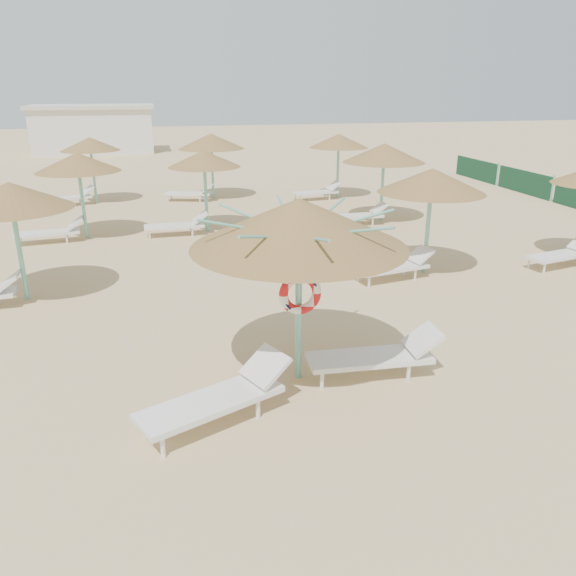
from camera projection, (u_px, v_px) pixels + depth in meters
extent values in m
plane|color=tan|center=(298.00, 377.00, 9.44)|extent=(120.00, 120.00, 0.00)
cylinder|color=#6BBAA8|center=(299.00, 307.00, 9.03)|extent=(0.11, 0.11, 2.54)
cone|color=olive|center=(299.00, 223.00, 8.55)|extent=(3.39, 3.39, 0.76)
cylinder|color=#6BBAA8|center=(299.00, 240.00, 8.64)|extent=(0.20, 0.20, 0.12)
cylinder|color=#6BBAA8|center=(347.00, 223.00, 8.74)|extent=(1.53, 0.04, 0.38)
cylinder|color=#6BBAA8|center=(323.00, 216.00, 9.19)|extent=(1.11, 1.11, 0.38)
cylinder|color=#6BBAA8|center=(287.00, 215.00, 9.28)|extent=(0.04, 1.53, 0.38)
cylinder|color=#6BBAA8|center=(257.00, 220.00, 8.95)|extent=(1.11, 1.11, 0.38)
cylinder|color=#6BBAA8|center=(249.00, 229.00, 8.40)|extent=(1.53, 0.04, 0.38)
cylinder|color=#6BBAA8|center=(271.00, 237.00, 7.95)|extent=(1.11, 1.11, 0.38)
cylinder|color=#6BBAA8|center=(313.00, 239.00, 7.86)|extent=(0.04, 1.53, 0.38)
cylinder|color=#6BBAA8|center=(345.00, 232.00, 8.18)|extent=(1.11, 1.11, 0.38)
torus|color=red|center=(300.00, 294.00, 8.85)|extent=(0.69, 0.15, 0.69)
cylinder|color=white|center=(163.00, 447.00, 7.37)|extent=(0.07, 0.07, 0.32)
cylinder|color=white|center=(145.00, 428.00, 7.79)|extent=(0.07, 0.07, 0.32)
cylinder|color=white|center=(258.00, 409.00, 8.24)|extent=(0.07, 0.07, 0.32)
cylinder|color=white|center=(237.00, 393.00, 8.66)|extent=(0.07, 0.07, 0.32)
cube|color=white|center=(211.00, 402.00, 8.03)|extent=(2.24, 1.52, 0.09)
cube|color=white|center=(265.00, 366.00, 8.49)|extent=(0.78, 0.84, 0.41)
cylinder|color=white|center=(322.00, 381.00, 9.03)|extent=(0.07, 0.07, 0.30)
cylinder|color=white|center=(315.00, 365.00, 9.53)|extent=(0.07, 0.07, 0.30)
cylinder|color=white|center=(409.00, 373.00, 9.27)|extent=(0.07, 0.07, 0.30)
cylinder|color=white|center=(397.00, 358.00, 9.78)|extent=(0.07, 0.07, 0.30)
cube|color=white|center=(369.00, 358.00, 9.36)|extent=(2.10, 0.79, 0.09)
cube|color=white|center=(423.00, 339.00, 9.42)|extent=(0.56, 0.68, 0.40)
cylinder|color=#6BBAA8|center=(20.00, 251.00, 12.48)|extent=(0.11, 0.11, 2.30)
cone|color=olive|center=(10.00, 196.00, 12.05)|extent=(2.61, 2.61, 0.59)
cylinder|color=#6BBAA8|center=(12.00, 206.00, 12.14)|extent=(0.20, 0.20, 0.12)
cube|color=white|center=(8.00, 282.00, 12.31)|extent=(0.52, 0.63, 0.36)
cylinder|color=#6BBAA8|center=(83.00, 202.00, 17.61)|extent=(0.11, 0.11, 2.30)
cone|color=olive|center=(78.00, 162.00, 17.19)|extent=(2.56, 2.56, 0.58)
cylinder|color=#6BBAA8|center=(79.00, 170.00, 17.27)|extent=(0.20, 0.20, 0.12)
cylinder|color=white|center=(19.00, 243.00, 16.88)|extent=(0.06, 0.06, 0.28)
cylinder|color=white|center=(21.00, 239.00, 17.32)|extent=(0.06, 0.06, 0.28)
cylinder|color=white|center=(67.00, 239.00, 17.31)|extent=(0.06, 0.06, 0.28)
cylinder|color=white|center=(67.00, 235.00, 17.75)|extent=(0.06, 0.06, 0.28)
cube|color=white|center=(47.00, 233.00, 17.29)|extent=(1.96, 0.82, 0.08)
cube|color=white|center=(75.00, 223.00, 17.48)|extent=(0.55, 0.65, 0.36)
cylinder|color=#6BBAA8|center=(94.00, 175.00, 22.84)|extent=(0.11, 0.11, 2.30)
cone|color=olive|center=(90.00, 144.00, 22.42)|extent=(2.34, 2.34, 0.53)
cylinder|color=#6BBAA8|center=(91.00, 150.00, 22.50)|extent=(0.20, 0.20, 0.12)
cylinder|color=white|center=(47.00, 206.00, 22.00)|extent=(0.06, 0.06, 0.28)
cylinder|color=white|center=(45.00, 204.00, 22.40)|extent=(0.06, 0.06, 0.28)
cylinder|color=white|center=(83.00, 202.00, 22.65)|extent=(0.06, 0.06, 0.28)
cylinder|color=white|center=(80.00, 200.00, 23.05)|extent=(0.06, 0.06, 0.28)
cube|color=white|center=(66.00, 198.00, 22.52)|extent=(2.00, 1.17, 0.08)
cube|color=white|center=(88.00, 190.00, 22.85)|extent=(0.64, 0.72, 0.36)
cylinder|color=#6BBAA8|center=(206.00, 197.00, 18.45)|extent=(0.11, 0.11, 2.30)
cone|color=olive|center=(204.00, 159.00, 18.03)|extent=(2.34, 2.34, 0.53)
cylinder|color=#6BBAA8|center=(204.00, 166.00, 18.11)|extent=(0.20, 0.20, 0.12)
cylinder|color=white|center=(150.00, 235.00, 17.77)|extent=(0.06, 0.06, 0.28)
cylinder|color=white|center=(149.00, 231.00, 18.23)|extent=(0.06, 0.06, 0.28)
cylinder|color=white|center=(192.00, 232.00, 18.10)|extent=(0.06, 0.06, 0.28)
cylinder|color=white|center=(191.00, 228.00, 18.55)|extent=(0.06, 0.06, 0.28)
cube|color=white|center=(174.00, 226.00, 18.13)|extent=(1.92, 0.67, 0.08)
cube|color=white|center=(200.00, 217.00, 18.25)|extent=(0.50, 0.61, 0.36)
cylinder|color=#6BBAA8|center=(212.00, 171.00, 23.78)|extent=(0.11, 0.11, 2.30)
cone|color=olive|center=(211.00, 141.00, 23.36)|extent=(2.76, 2.76, 0.62)
cylinder|color=#6BBAA8|center=(211.00, 147.00, 23.44)|extent=(0.20, 0.20, 0.12)
cylinder|color=white|center=(168.00, 199.00, 23.35)|extent=(0.06, 0.06, 0.28)
cylinder|color=white|center=(171.00, 196.00, 23.81)|extent=(0.06, 0.06, 0.28)
cylinder|color=white|center=(200.00, 199.00, 23.26)|extent=(0.06, 0.06, 0.28)
cylinder|color=white|center=(202.00, 197.00, 23.73)|extent=(0.06, 0.06, 0.28)
cube|color=white|center=(188.00, 193.00, 23.47)|extent=(2.00, 1.15, 0.08)
cube|color=white|center=(208.00, 188.00, 23.33)|extent=(0.64, 0.72, 0.36)
cylinder|color=#6BBAA8|center=(428.00, 229.00, 14.33)|extent=(0.11, 0.11, 2.30)
cone|color=olive|center=(432.00, 181.00, 13.90)|extent=(2.68, 2.68, 0.60)
cylinder|color=#6BBAA8|center=(431.00, 190.00, 13.99)|extent=(0.20, 0.20, 0.12)
cylinder|color=white|center=(369.00, 282.00, 13.55)|extent=(0.06, 0.06, 0.28)
cylinder|color=white|center=(358.00, 276.00, 13.98)|extent=(0.06, 0.06, 0.28)
cylinder|color=white|center=(415.00, 275.00, 14.07)|extent=(0.06, 0.06, 0.28)
cylinder|color=white|center=(404.00, 269.00, 14.50)|extent=(0.06, 0.06, 0.28)
cube|color=white|center=(392.00, 268.00, 14.01)|extent=(1.98, 0.97, 0.08)
cube|color=white|center=(420.00, 255.00, 14.26)|extent=(0.59, 0.68, 0.36)
cylinder|color=#6BBAA8|center=(382.00, 189.00, 19.81)|extent=(0.11, 0.11, 2.30)
cone|color=olive|center=(384.00, 153.00, 19.38)|extent=(2.85, 2.85, 0.64)
cylinder|color=#6BBAA8|center=(384.00, 160.00, 19.47)|extent=(0.20, 0.20, 0.12)
cylinder|color=white|center=(336.00, 224.00, 19.15)|extent=(0.06, 0.06, 0.28)
cylinder|color=white|center=(331.00, 221.00, 19.61)|extent=(0.06, 0.06, 0.28)
cylinder|color=white|center=(373.00, 222.00, 19.44)|extent=(0.06, 0.06, 0.28)
cylinder|color=white|center=(368.00, 219.00, 19.90)|extent=(0.06, 0.06, 0.28)
cube|color=white|center=(355.00, 216.00, 19.49)|extent=(1.90, 0.62, 0.08)
cube|color=white|center=(379.00, 208.00, 19.59)|extent=(0.49, 0.60, 0.36)
cylinder|color=#6BBAA8|center=(338.00, 170.00, 24.02)|extent=(0.11, 0.11, 2.30)
cone|color=olive|center=(339.00, 141.00, 23.59)|extent=(2.49, 2.49, 0.56)
cylinder|color=#6BBAA8|center=(338.00, 146.00, 23.68)|extent=(0.20, 0.20, 0.12)
cylinder|color=white|center=(300.00, 199.00, 23.28)|extent=(0.06, 0.06, 0.28)
cylinder|color=white|center=(295.00, 197.00, 23.72)|extent=(0.06, 0.06, 0.28)
cylinder|color=white|center=(329.00, 197.00, 23.72)|extent=(0.06, 0.06, 0.28)
cylinder|color=white|center=(325.00, 195.00, 24.16)|extent=(0.06, 0.06, 0.28)
cube|color=white|center=(315.00, 192.00, 23.70)|extent=(1.96, 0.84, 0.08)
cube|color=white|center=(334.00, 186.00, 23.89)|extent=(0.55, 0.65, 0.36)
cylinder|color=white|center=(544.00, 269.00, 14.54)|extent=(0.06, 0.06, 0.28)
cylinder|color=white|center=(529.00, 263.00, 14.96)|extent=(0.06, 0.06, 0.28)
cylinder|color=white|center=(565.00, 257.00, 15.50)|extent=(0.06, 0.06, 0.28)
cube|color=white|center=(559.00, 256.00, 15.01)|extent=(1.99, 1.00, 0.08)
cylinder|color=white|center=(576.00, 248.00, 16.40)|extent=(0.06, 0.06, 0.28)
cube|color=silver|center=(94.00, 131.00, 39.63)|extent=(8.00, 4.00, 3.00)
cube|color=beige|center=(92.00, 107.00, 39.07)|extent=(8.40, 4.40, 0.25)
cube|color=#1C5438|center=(524.00, 182.00, 25.09)|extent=(0.08, 3.80, 1.00)
cylinder|color=#6BBAA8|center=(552.00, 188.00, 23.33)|extent=(0.08, 0.08, 1.10)
cube|color=#1C5438|center=(476.00, 170.00, 28.74)|extent=(0.08, 3.80, 1.00)
cylinder|color=#6BBAA8|center=(498.00, 174.00, 26.99)|extent=(0.08, 0.08, 1.10)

